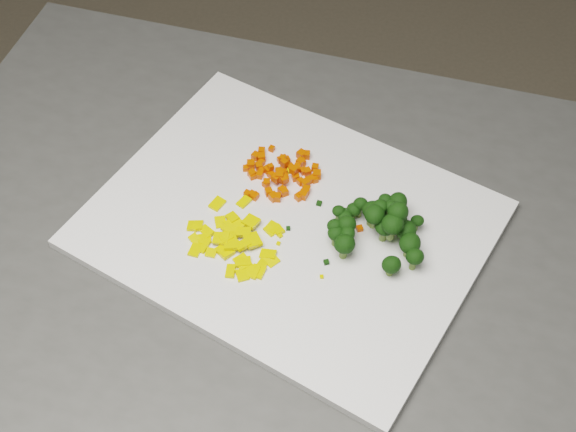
{
  "coord_description": "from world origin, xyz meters",
  "views": [
    {
      "loc": [
        -0.37,
        -0.35,
        1.69
      ],
      "look_at": [
        -0.39,
        0.26,
        0.92
      ],
      "focal_mm": 50.0,
      "sensor_mm": 36.0,
      "label": 1
    }
  ],
  "objects_px": {
    "pepper_pile": "(240,233)",
    "broccoli_pile": "(381,224)",
    "counter_block": "(285,399)",
    "carrot_pile": "(277,168)",
    "cutting_board": "(288,224)"
  },
  "relations": [
    {
      "from": "cutting_board",
      "to": "carrot_pile",
      "type": "bearing_deg",
      "value": 102.1
    },
    {
      "from": "cutting_board",
      "to": "pepper_pile",
      "type": "xyz_separation_m",
      "value": [
        -0.06,
        -0.03,
        0.01
      ]
    },
    {
      "from": "carrot_pile",
      "to": "pepper_pile",
      "type": "distance_m",
      "value": 0.11
    },
    {
      "from": "counter_block",
      "to": "pepper_pile",
      "type": "bearing_deg",
      "value": -167.83
    },
    {
      "from": "broccoli_pile",
      "to": "counter_block",
      "type": "bearing_deg",
      "value": 176.11
    },
    {
      "from": "pepper_pile",
      "to": "broccoli_pile",
      "type": "relative_size",
      "value": 0.97
    },
    {
      "from": "counter_block",
      "to": "cutting_board",
      "type": "distance_m",
      "value": 0.46
    },
    {
      "from": "counter_block",
      "to": "cutting_board",
      "type": "bearing_deg",
      "value": 70.75
    },
    {
      "from": "cutting_board",
      "to": "pepper_pile",
      "type": "relative_size",
      "value": 3.88
    },
    {
      "from": "carrot_pile",
      "to": "pepper_pile",
      "type": "relative_size",
      "value": 0.86
    },
    {
      "from": "cutting_board",
      "to": "carrot_pile",
      "type": "xyz_separation_m",
      "value": [
        -0.02,
        0.07,
        0.02
      ]
    },
    {
      "from": "counter_block",
      "to": "carrot_pile",
      "type": "height_order",
      "value": "carrot_pile"
    },
    {
      "from": "pepper_pile",
      "to": "broccoli_pile",
      "type": "distance_m",
      "value": 0.17
    },
    {
      "from": "cutting_board",
      "to": "carrot_pile",
      "type": "distance_m",
      "value": 0.08
    },
    {
      "from": "counter_block",
      "to": "carrot_pile",
      "type": "bearing_deg",
      "value": 96.79
    }
  ]
}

